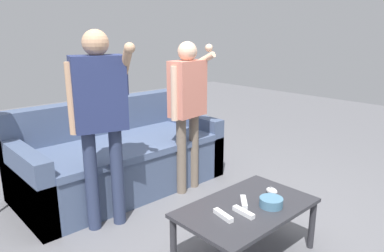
{
  "coord_description": "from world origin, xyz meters",
  "views": [
    {
      "loc": [
        -1.83,
        -1.58,
        1.51
      ],
      "look_at": [
        -0.12,
        0.29,
        0.83
      ],
      "focal_mm": 33.35,
      "sensor_mm": 36.0,
      "label": 1
    }
  ],
  "objects_px": {
    "couch": "(119,158)",
    "game_remote_wand_near": "(244,202)",
    "snack_bowl": "(271,202)",
    "player_left": "(100,108)",
    "coffee_table": "(246,212)",
    "player_right": "(188,100)",
    "game_remote_wand_far": "(244,212)",
    "game_remote_wand_spare": "(223,215)",
    "game_remote_nunchuk": "(272,191)"
  },
  "relations": [
    {
      "from": "snack_bowl",
      "to": "player_right",
      "type": "bearing_deg",
      "value": 74.85
    },
    {
      "from": "snack_bowl",
      "to": "game_remote_wand_far",
      "type": "xyz_separation_m",
      "value": [
        -0.22,
        0.05,
        -0.01
      ]
    },
    {
      "from": "player_left",
      "to": "couch",
      "type": "bearing_deg",
      "value": 50.79
    },
    {
      "from": "game_remote_wand_far",
      "to": "game_remote_wand_spare",
      "type": "xyz_separation_m",
      "value": [
        -0.12,
        0.06,
        0.0
      ]
    },
    {
      "from": "couch",
      "to": "player_left",
      "type": "height_order",
      "value": "player_left"
    },
    {
      "from": "coffee_table",
      "to": "game_remote_wand_far",
      "type": "distance_m",
      "value": 0.13
    },
    {
      "from": "player_right",
      "to": "player_left",
      "type": "xyz_separation_m",
      "value": [
        -0.92,
        -0.06,
        0.06
      ]
    },
    {
      "from": "game_remote_nunchuk",
      "to": "game_remote_wand_near",
      "type": "xyz_separation_m",
      "value": [
        -0.27,
        0.04,
        -0.01
      ]
    },
    {
      "from": "coffee_table",
      "to": "game_remote_wand_far",
      "type": "height_order",
      "value": "game_remote_wand_far"
    },
    {
      "from": "couch",
      "to": "game_remote_wand_far",
      "type": "bearing_deg",
      "value": -93.33
    },
    {
      "from": "player_right",
      "to": "couch",
      "type": "bearing_deg",
      "value": 130.49
    },
    {
      "from": "couch",
      "to": "coffee_table",
      "type": "distance_m",
      "value": 1.59
    },
    {
      "from": "coffee_table",
      "to": "game_remote_wand_spare",
      "type": "relative_size",
      "value": 5.58
    },
    {
      "from": "coffee_table",
      "to": "player_left",
      "type": "distance_m",
      "value": 1.28
    },
    {
      "from": "game_remote_wand_near",
      "to": "game_remote_nunchuk",
      "type": "bearing_deg",
      "value": -7.52
    },
    {
      "from": "couch",
      "to": "game_remote_wand_near",
      "type": "height_order",
      "value": "couch"
    },
    {
      "from": "game_remote_nunchuk",
      "to": "coffee_table",
      "type": "bearing_deg",
      "value": 178.71
    },
    {
      "from": "snack_bowl",
      "to": "player_left",
      "type": "height_order",
      "value": "player_left"
    },
    {
      "from": "coffee_table",
      "to": "game_remote_wand_near",
      "type": "xyz_separation_m",
      "value": [
        0.0,
        0.03,
        0.06
      ]
    },
    {
      "from": "player_right",
      "to": "game_remote_wand_near",
      "type": "distance_m",
      "value": 1.23
    },
    {
      "from": "coffee_table",
      "to": "game_remote_wand_near",
      "type": "height_order",
      "value": "game_remote_wand_near"
    },
    {
      "from": "couch",
      "to": "game_remote_wand_far",
      "type": "relative_size",
      "value": 11.55
    },
    {
      "from": "game_remote_nunchuk",
      "to": "game_remote_wand_near",
      "type": "bearing_deg",
      "value": 172.48
    },
    {
      "from": "player_right",
      "to": "game_remote_wand_near",
      "type": "bearing_deg",
      "value": -112.54
    },
    {
      "from": "couch",
      "to": "player_right",
      "type": "bearing_deg",
      "value": -49.51
    },
    {
      "from": "snack_bowl",
      "to": "game_remote_wand_near",
      "type": "bearing_deg",
      "value": 128.54
    },
    {
      "from": "game_remote_wand_near",
      "to": "game_remote_wand_spare",
      "type": "distance_m",
      "value": 0.23
    },
    {
      "from": "snack_bowl",
      "to": "game_remote_wand_spare",
      "type": "height_order",
      "value": "snack_bowl"
    },
    {
      "from": "snack_bowl",
      "to": "game_remote_wand_near",
      "type": "xyz_separation_m",
      "value": [
        -0.11,
        0.14,
        -0.01
      ]
    },
    {
      "from": "snack_bowl",
      "to": "game_remote_wand_spare",
      "type": "xyz_separation_m",
      "value": [
        -0.34,
        0.11,
        -0.01
      ]
    },
    {
      "from": "snack_bowl",
      "to": "game_remote_wand_far",
      "type": "relative_size",
      "value": 0.92
    },
    {
      "from": "coffee_table",
      "to": "game_remote_wand_spare",
      "type": "bearing_deg",
      "value": 179.26
    },
    {
      "from": "player_left",
      "to": "coffee_table",
      "type": "bearing_deg",
      "value": -64.29
    },
    {
      "from": "snack_bowl",
      "to": "game_remote_wand_near",
      "type": "height_order",
      "value": "snack_bowl"
    },
    {
      "from": "player_left",
      "to": "game_remote_wand_spare",
      "type": "height_order",
      "value": "player_left"
    },
    {
      "from": "game_remote_nunchuk",
      "to": "game_remote_wand_spare",
      "type": "xyz_separation_m",
      "value": [
        -0.5,
        0.01,
        -0.01
      ]
    },
    {
      "from": "game_remote_nunchuk",
      "to": "player_right",
      "type": "distance_m",
      "value": 1.19
    },
    {
      "from": "player_right",
      "to": "game_remote_nunchuk",
      "type": "bearing_deg",
      "value": -98.8
    },
    {
      "from": "coffee_table",
      "to": "player_right",
      "type": "xyz_separation_m",
      "value": [
        0.44,
        1.07,
        0.55
      ]
    },
    {
      "from": "coffee_table",
      "to": "player_right",
      "type": "height_order",
      "value": "player_right"
    },
    {
      "from": "game_remote_nunchuk",
      "to": "game_remote_wand_far",
      "type": "relative_size",
      "value": 0.53
    },
    {
      "from": "player_right",
      "to": "player_left",
      "type": "relative_size",
      "value": 0.93
    },
    {
      "from": "game_remote_wand_near",
      "to": "couch",
      "type": "bearing_deg",
      "value": 90.45
    },
    {
      "from": "game_remote_wand_far",
      "to": "game_remote_wand_spare",
      "type": "distance_m",
      "value": 0.14
    },
    {
      "from": "game_remote_wand_near",
      "to": "game_remote_wand_spare",
      "type": "relative_size",
      "value": 0.84
    },
    {
      "from": "snack_bowl",
      "to": "player_left",
      "type": "relative_size",
      "value": 0.1
    },
    {
      "from": "player_left",
      "to": "game_remote_wand_far",
      "type": "distance_m",
      "value": 1.26
    },
    {
      "from": "snack_bowl",
      "to": "player_right",
      "type": "xyz_separation_m",
      "value": [
        0.32,
        1.18,
        0.48
      ]
    },
    {
      "from": "game_remote_nunchuk",
      "to": "game_remote_wand_spare",
      "type": "height_order",
      "value": "game_remote_nunchuk"
    },
    {
      "from": "player_left",
      "to": "game_remote_wand_spare",
      "type": "bearing_deg",
      "value": -75.59
    }
  ]
}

